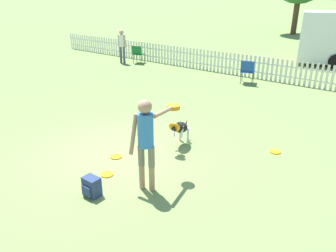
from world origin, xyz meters
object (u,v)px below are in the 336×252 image
(frisbee_near_handler, at_px, (107,174))
(spectator_standing, at_px, (122,43))
(frisbee_midfield, at_px, (275,152))
(handler_person, at_px, (147,134))
(backpack_on_grass, at_px, (92,187))
(leaping_dog, at_px, (180,128))
(folding_chair_center, at_px, (248,70))
(frisbee_near_dog, at_px, (116,157))
(folding_chair_blue_left, at_px, (138,53))

(frisbee_near_handler, height_order, spectator_standing, spectator_standing)
(frisbee_near_handler, distance_m, frisbee_midfield, 3.81)
(handler_person, bearing_deg, backpack_on_grass, -146.00)
(backpack_on_grass, height_order, spectator_standing, spectator_standing)
(leaping_dog, bearing_deg, folding_chair_center, -96.34)
(frisbee_near_handler, xyz_separation_m, frisbee_midfield, (2.32, 3.01, 0.00))
(leaping_dog, distance_m, frisbee_near_dog, 1.60)
(frisbee_near_handler, bearing_deg, spectator_standing, 132.81)
(frisbee_near_dog, bearing_deg, backpack_on_grass, -61.34)
(frisbee_midfield, bearing_deg, frisbee_near_handler, -127.65)
(leaping_dog, distance_m, frisbee_midfield, 2.24)
(leaping_dog, relative_size, folding_chair_center, 1.17)
(frisbee_near_dog, distance_m, folding_chair_center, 7.45)
(folding_chair_center, bearing_deg, spectator_standing, -15.57)
(handler_person, distance_m, spectator_standing, 11.27)
(folding_chair_blue_left, bearing_deg, backpack_on_grass, 109.17)
(frisbee_near_handler, relative_size, spectator_standing, 0.16)
(frisbee_midfield, distance_m, folding_chair_blue_left, 10.46)
(frisbee_near_handler, height_order, frisbee_near_dog, same)
(handler_person, relative_size, spectator_standing, 1.07)
(spectator_standing, bearing_deg, backpack_on_grass, 116.02)
(handler_person, distance_m, frisbee_near_dog, 1.81)
(frisbee_near_handler, height_order, folding_chair_center, folding_chair_center)
(frisbee_near_handler, height_order, folding_chair_blue_left, folding_chair_blue_left)
(frisbee_midfield, distance_m, backpack_on_grass, 4.18)
(frisbee_midfield, relative_size, folding_chair_center, 0.27)
(folding_chair_center, height_order, spectator_standing, spectator_standing)
(frisbee_midfield, xyz_separation_m, backpack_on_grass, (-2.02, -3.66, 0.17))
(frisbee_near_handler, bearing_deg, folding_chair_blue_left, 128.70)
(frisbee_near_handler, relative_size, backpack_on_grass, 0.70)
(leaping_dog, relative_size, spectator_standing, 0.66)
(frisbee_near_handler, distance_m, backpack_on_grass, 0.73)
(folding_chair_blue_left, xyz_separation_m, spectator_standing, (-0.60, -0.48, 0.46))
(spectator_standing, bearing_deg, folding_chair_center, 166.13)
(handler_person, bearing_deg, folding_chair_blue_left, 116.28)
(backpack_on_grass, relative_size, spectator_standing, 0.22)
(frisbee_near_handler, relative_size, folding_chair_blue_left, 0.29)
(frisbee_midfield, relative_size, folding_chair_blue_left, 0.29)
(handler_person, xyz_separation_m, spectator_standing, (-8.24, 7.69, -0.12))
(leaping_dog, bearing_deg, folding_chair_blue_left, -58.81)
(frisbee_near_handler, bearing_deg, frisbee_near_dog, 121.74)
(leaping_dog, bearing_deg, spectator_standing, -54.34)
(leaping_dog, height_order, spectator_standing, spectator_standing)
(handler_person, xyz_separation_m, folding_chair_blue_left, (-7.64, 8.17, -0.58))
(frisbee_near_handler, xyz_separation_m, backpack_on_grass, (0.31, -0.65, 0.17))
(handler_person, relative_size, folding_chair_center, 1.90)
(backpack_on_grass, xyz_separation_m, spectator_standing, (-7.58, 8.50, 0.81))
(frisbee_midfield, xyz_separation_m, folding_chair_blue_left, (-9.00, 5.32, 0.51))
(folding_chair_center, bearing_deg, frisbee_near_dog, 75.05)
(frisbee_near_handler, distance_m, folding_chair_center, 8.11)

